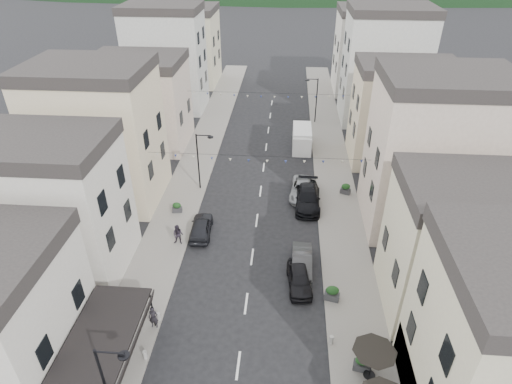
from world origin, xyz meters
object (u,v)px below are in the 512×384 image
parked_car_c (303,189)px  pedestrian_a (153,317)px  parked_car_a (299,278)px  delivery_van (302,138)px  parked_car_d (308,198)px  parked_car_e (201,227)px  parked_car_b (302,262)px  pedestrian_b (178,235)px

parked_car_c → pedestrian_a: (-9.95, -17.08, 0.27)m
parked_car_a → delivery_van: (0.49, 23.18, 0.57)m
parked_car_d → parked_car_c: bearing=106.5°
parked_car_e → delivery_van: size_ratio=0.79×
parked_car_d → pedestrian_a: pedestrian_a is taller
parked_car_b → pedestrian_b: (-10.13, 2.27, 0.31)m
parked_car_a → pedestrian_b: bearing=152.1°
parked_car_b → parked_car_e: parked_car_e is taller
parked_car_c → pedestrian_b: 13.34m
parked_car_b → delivery_van: bearing=90.0°
parked_car_c → parked_car_e: bearing=-136.8°
parked_car_a → pedestrian_a: (-9.51, -4.64, 0.28)m
parked_car_e → parked_car_a: bearing=142.6°
parked_car_b → parked_car_c: 10.69m
pedestrian_a → parked_car_b: bearing=32.1°
parked_car_d → parked_car_a: bearing=-93.6°
parked_car_b → parked_car_e: 9.37m
parked_car_a → pedestrian_a: size_ratio=2.40×
pedestrian_a → pedestrian_b: 8.67m
parked_car_e → pedestrian_b: bearing=41.5°
parked_car_a → parked_car_b: size_ratio=0.95×
parked_car_b → pedestrian_b: pedestrian_b is taller
delivery_van → pedestrian_a: delivery_van is taller
delivery_van → pedestrian_a: size_ratio=3.17×
parked_car_d → parked_car_e: parked_car_d is taller
parked_car_b → pedestrian_b: bearing=168.1°
parked_car_c → pedestrian_a: bearing=-114.9°
parked_car_a → pedestrian_b: size_ratio=2.26×
parked_car_e → pedestrian_b: size_ratio=2.38×
parked_car_a → pedestrian_b: 10.70m
parked_car_a → delivery_van: size_ratio=0.76×
parked_car_b → parked_car_e: bearing=156.3°
delivery_van → pedestrian_b: size_ratio=2.99×
delivery_van → parked_car_e: bearing=-116.3°
parked_car_a → parked_car_d: bearing=79.5°
parked_car_c → parked_car_d: bearing=-69.3°
parked_car_a → parked_car_b: (0.22, 1.75, 0.01)m
parked_car_a → parked_car_c: parked_car_c is taller
parked_car_b → parked_car_c: (0.22, 10.69, -0.01)m
parked_car_d → pedestrian_b: bearing=-146.7°
parked_car_b → pedestrian_a: 11.64m
parked_car_d → parked_car_b: bearing=-93.1°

